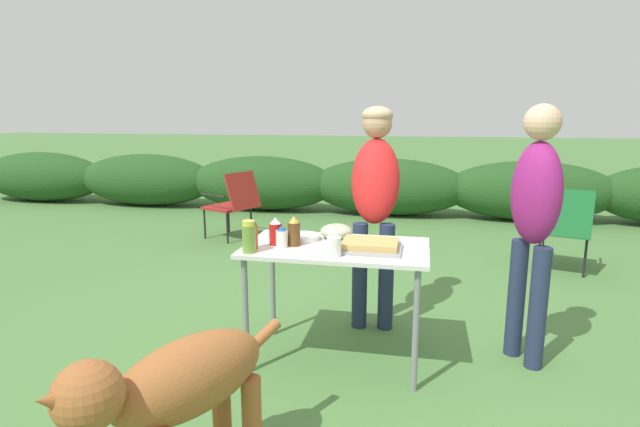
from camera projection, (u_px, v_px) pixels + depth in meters
The scene contains 17 objects.
ground_plane at pixel (336, 359), 3.15m from camera, with size 60.00×60.00×0.00m, color #4C7A3D.
shrub_hedge at pixel (389, 187), 7.50m from camera, with size 14.40×0.90×0.85m.
folding_table at pixel (336, 258), 3.02m from camera, with size 1.10×0.64×0.74m.
food_tray at pixel (370, 246), 2.91m from camera, with size 0.36×0.29×0.06m.
plate_stack at pixel (303, 237), 3.15m from camera, with size 0.21×0.21×0.03m, color white.
mixing_bowl at pixel (336, 231), 3.18m from camera, with size 0.21×0.21×0.09m, color #ADBC99.
paper_cup_stack at pixel (334, 247), 2.78m from camera, with size 0.08×0.08×0.11m, color white.
ketchup_bottle at pixel (276, 232), 3.02m from camera, with size 0.08×0.08×0.17m.
mayo_bottle at pixel (282, 237), 2.96m from camera, with size 0.07×0.07×0.13m.
relish_jar at pixel (249, 237), 2.85m from camera, with size 0.08×0.08×0.19m.
beer_bottle at pixel (294, 232), 3.00m from camera, with size 0.08×0.08×0.18m.
hot_sauce_bottle at pixel (253, 234), 2.92m from camera, with size 0.06×0.06×0.18m.
standing_person_in_dark_puffer at pixel (375, 190), 3.53m from camera, with size 0.37×0.48×1.57m.
standing_person_in_red_jacket at pixel (535, 211), 2.95m from camera, with size 0.38×0.41×1.58m.
dog at pixel (177, 388), 1.93m from camera, with size 0.62×1.01×0.73m.
camp_chair_green_behind_table at pixel (565, 225), 4.79m from camera, with size 0.62×0.70×0.83m.
camp_chair_near_hedge at pixel (233, 201), 6.04m from camera, with size 0.73×0.67×0.83m.
Camera 1 is at (0.49, -2.87, 1.53)m, focal length 28.00 mm.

